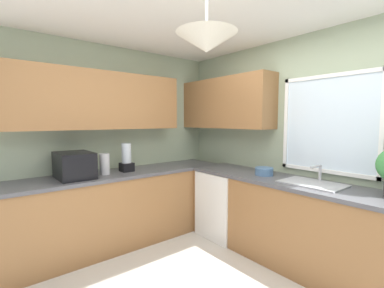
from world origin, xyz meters
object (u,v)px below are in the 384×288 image
(dishwasher, at_px, (226,203))
(sink_assembly, at_px, (312,183))
(bowl, at_px, (264,171))
(microwave, at_px, (74,165))
(kettle, at_px, (105,164))
(blender_appliance, at_px, (127,159))

(dishwasher, distance_m, sink_assembly, 1.27)
(dishwasher, bearing_deg, sink_assembly, 1.79)
(sink_assembly, xyz_separation_m, bowl, (-0.59, -0.01, 0.03))
(microwave, bearing_deg, sink_assembly, 44.48)
(sink_assembly, bearing_deg, dishwasher, -178.21)
(microwave, relative_size, kettle, 1.90)
(dishwasher, height_order, microwave, microwave)
(microwave, xyz_separation_m, bowl, (1.25, 1.79, -0.10))
(microwave, height_order, bowl, microwave)
(bowl, bearing_deg, microwave, -124.81)
(microwave, xyz_separation_m, kettle, (0.02, 0.34, -0.02))
(dishwasher, relative_size, microwave, 1.81)
(kettle, distance_m, sink_assembly, 2.33)
(microwave, height_order, kettle, microwave)
(blender_appliance, bearing_deg, kettle, -86.08)
(kettle, xyz_separation_m, blender_appliance, (-0.02, 0.29, 0.04))
(microwave, bearing_deg, blender_appliance, 90.00)
(dishwasher, xyz_separation_m, kettle, (-0.64, -1.42, 0.61))
(dishwasher, relative_size, bowl, 4.13)
(kettle, height_order, sink_assembly, kettle)
(kettle, bearing_deg, sink_assembly, 38.88)
(blender_appliance, bearing_deg, bowl, 42.99)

